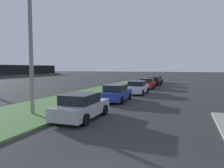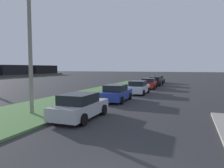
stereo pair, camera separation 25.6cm
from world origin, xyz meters
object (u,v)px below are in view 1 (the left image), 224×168
at_px(parked_car_silver, 81,106).
at_px(parked_car_white, 137,87).
at_px(parked_car_green, 157,79).
at_px(parked_car_red, 147,83).
at_px(parked_car_black, 154,81).
at_px(streetlight, 35,44).
at_px(parked_car_blue, 116,93).

xyz_separation_m(parked_car_silver, parked_car_white, (12.58, -0.38, 0.00)).
bearing_deg(parked_car_white, parked_car_green, 1.31).
distance_m(parked_car_red, parked_car_black, 5.38).
bearing_deg(parked_car_green, parked_car_red, 179.63).
relative_size(parked_car_silver, parked_car_white, 1.00).
bearing_deg(streetlight, parked_car_black, -7.73).
bearing_deg(parked_car_blue, parked_car_silver, -179.96).
height_order(parked_car_white, parked_car_green, same).
distance_m(parked_car_white, parked_car_black, 11.96).
xyz_separation_m(parked_car_blue, streetlight, (-6.96, 2.75, 3.67)).
bearing_deg(parked_car_silver, parked_car_green, -0.68).
xyz_separation_m(parked_car_silver, streetlight, (-0.24, 2.93, 3.67)).
relative_size(parked_car_white, parked_car_red, 0.99).
xyz_separation_m(parked_car_silver, parked_car_red, (19.16, -0.32, 0.00)).
bearing_deg(parked_car_blue, parked_car_red, -3.69).
xyz_separation_m(parked_car_blue, parked_car_black, (17.82, -0.61, 0.00)).
height_order(parked_car_red, streetlight, streetlight).
relative_size(parked_car_silver, streetlight, 0.58).
relative_size(parked_car_silver, parked_car_blue, 0.99).
distance_m(parked_car_red, parked_car_green, 11.60).
xyz_separation_m(parked_car_blue, parked_car_green, (24.04, -0.22, 0.00)).
height_order(parked_car_blue, streetlight, streetlight).
xyz_separation_m(parked_car_white, parked_car_black, (11.96, -0.06, 0.00)).
relative_size(parked_car_blue, parked_car_black, 1.00).
bearing_deg(parked_car_blue, parked_car_black, -3.39).
distance_m(parked_car_black, streetlight, 25.28).
xyz_separation_m(parked_car_red, parked_car_green, (11.60, 0.27, 0.00)).
height_order(parked_car_blue, parked_car_green, same).
bearing_deg(parked_car_red, parked_car_blue, 175.76).
bearing_deg(streetlight, parked_car_green, -5.48).
bearing_deg(parked_car_white, streetlight, 165.83).
bearing_deg(parked_car_red, parked_car_black, -3.26).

